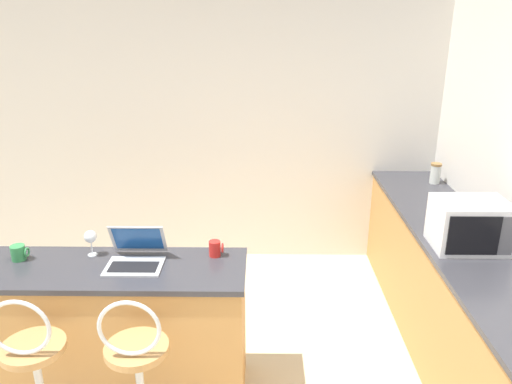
{
  "coord_description": "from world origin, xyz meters",
  "views": [
    {
      "loc": [
        0.45,
        -1.96,
        2.37
      ],
      "look_at": [
        0.41,
        1.79,
        1.01
      ],
      "focal_mm": 35.0,
      "sensor_mm": 36.0,
      "label": 1
    }
  ],
  "objects_px": {
    "bar_stool_far": "(139,381)",
    "laptop": "(136,254)",
    "mug_red": "(215,249)",
    "storage_jar": "(435,173)",
    "wine_glass_short": "(90,237)",
    "mug_green": "(19,253)",
    "microwave": "(469,225)",
    "bar_stool_near": "(37,381)"
  },
  "relations": [
    {
      "from": "wine_glass_short",
      "to": "bar_stool_near",
      "type": "bearing_deg",
      "value": -101.17
    },
    {
      "from": "laptop",
      "to": "wine_glass_short",
      "type": "height_order",
      "value": "laptop"
    },
    {
      "from": "microwave",
      "to": "laptop",
      "type": "bearing_deg",
      "value": -173.51
    },
    {
      "from": "mug_red",
      "to": "bar_stool_near",
      "type": "bearing_deg",
      "value": -143.91
    },
    {
      "from": "laptop",
      "to": "mug_red",
      "type": "xyz_separation_m",
      "value": [
        0.48,
        0.09,
        -0.01
      ]
    },
    {
      "from": "bar_stool_far",
      "to": "mug_red",
      "type": "height_order",
      "value": "bar_stool_far"
    },
    {
      "from": "microwave",
      "to": "mug_red",
      "type": "bearing_deg",
      "value": -174.91
    },
    {
      "from": "wine_glass_short",
      "to": "mug_red",
      "type": "bearing_deg",
      "value": -0.01
    },
    {
      "from": "mug_red",
      "to": "storage_jar",
      "type": "height_order",
      "value": "storage_jar"
    },
    {
      "from": "storage_jar",
      "to": "mug_green",
      "type": "bearing_deg",
      "value": -153.7
    },
    {
      "from": "laptop",
      "to": "microwave",
      "type": "relative_size",
      "value": 0.75
    },
    {
      "from": "bar_stool_near",
      "to": "bar_stool_far",
      "type": "bearing_deg",
      "value": 0.0
    },
    {
      "from": "laptop",
      "to": "bar_stool_near",
      "type": "bearing_deg",
      "value": -127.28
    },
    {
      "from": "wine_glass_short",
      "to": "mug_green",
      "type": "xyz_separation_m",
      "value": [
        -0.44,
        -0.07,
        -0.08
      ]
    },
    {
      "from": "mug_red",
      "to": "wine_glass_short",
      "type": "relative_size",
      "value": 0.6
    },
    {
      "from": "bar_stool_near",
      "to": "mug_red",
      "type": "distance_m",
      "value": 1.22
    },
    {
      "from": "bar_stool_near",
      "to": "storage_jar",
      "type": "bearing_deg",
      "value": 37.44
    },
    {
      "from": "mug_red",
      "to": "bar_stool_far",
      "type": "bearing_deg",
      "value": -118.69
    },
    {
      "from": "bar_stool_near",
      "to": "microwave",
      "type": "relative_size",
      "value": 2.3
    },
    {
      "from": "bar_stool_far",
      "to": "wine_glass_short",
      "type": "distance_m",
      "value": 0.95
    },
    {
      "from": "wine_glass_short",
      "to": "mug_green",
      "type": "bearing_deg",
      "value": -171.29
    },
    {
      "from": "microwave",
      "to": "storage_jar",
      "type": "relative_size",
      "value": 2.45
    },
    {
      "from": "mug_green",
      "to": "storage_jar",
      "type": "distance_m",
      "value": 3.43
    },
    {
      "from": "microwave",
      "to": "mug_green",
      "type": "relative_size",
      "value": 4.31
    },
    {
      "from": "mug_green",
      "to": "storage_jar",
      "type": "relative_size",
      "value": 0.57
    },
    {
      "from": "microwave",
      "to": "wine_glass_short",
      "type": "height_order",
      "value": "microwave"
    },
    {
      "from": "laptop",
      "to": "wine_glass_short",
      "type": "distance_m",
      "value": 0.33
    },
    {
      "from": "microwave",
      "to": "bar_stool_near",
      "type": "bearing_deg",
      "value": -162.33
    },
    {
      "from": "bar_stool_near",
      "to": "mug_green",
      "type": "xyz_separation_m",
      "value": [
        -0.3,
        0.6,
        0.46
      ]
    },
    {
      "from": "bar_stool_far",
      "to": "wine_glass_short",
      "type": "xyz_separation_m",
      "value": [
        -0.42,
        0.67,
        0.54
      ]
    },
    {
      "from": "bar_stool_far",
      "to": "microwave",
      "type": "distance_m",
      "value": 2.24
    },
    {
      "from": "mug_green",
      "to": "bar_stool_near",
      "type": "bearing_deg",
      "value": -63.22
    },
    {
      "from": "bar_stool_near",
      "to": "microwave",
      "type": "distance_m",
      "value": 2.74
    },
    {
      "from": "bar_stool_near",
      "to": "wine_glass_short",
      "type": "xyz_separation_m",
      "value": [
        0.13,
        0.67,
        0.54
      ]
    },
    {
      "from": "laptop",
      "to": "storage_jar",
      "type": "relative_size",
      "value": 1.83
    },
    {
      "from": "microwave",
      "to": "storage_jar",
      "type": "height_order",
      "value": "microwave"
    },
    {
      "from": "mug_red",
      "to": "storage_jar",
      "type": "bearing_deg",
      "value": 38.09
    },
    {
      "from": "laptop",
      "to": "microwave",
      "type": "bearing_deg",
      "value": 6.49
    },
    {
      "from": "mug_green",
      "to": "bar_stool_far",
      "type": "bearing_deg",
      "value": -35.14
    },
    {
      "from": "bar_stool_far",
      "to": "laptop",
      "type": "relative_size",
      "value": 3.08
    },
    {
      "from": "bar_stool_far",
      "to": "storage_jar",
      "type": "relative_size",
      "value": 5.63
    },
    {
      "from": "bar_stool_near",
      "to": "laptop",
      "type": "distance_m",
      "value": 0.86
    }
  ]
}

